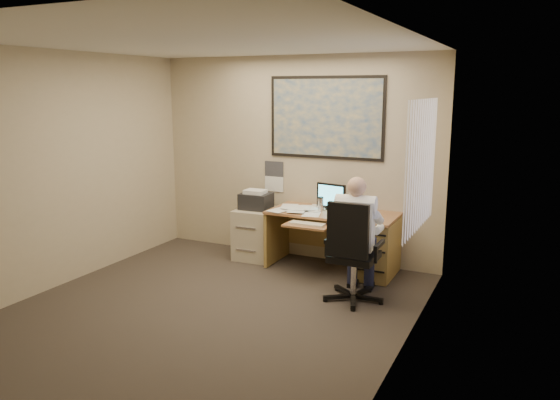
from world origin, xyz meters
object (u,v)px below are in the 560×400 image
at_px(desk, 358,238).
at_px(person, 356,239).
at_px(filing_cabinet, 256,229).
at_px(office_chair, 352,272).

bearing_deg(desk, person, -74.31).
bearing_deg(person, filing_cabinet, 147.14).
height_order(filing_cabinet, office_chair, office_chair).
xyz_separation_m(filing_cabinet, person, (1.67, -0.87, 0.27)).
relative_size(desk, person, 1.18).
bearing_deg(office_chair, desk, 104.45).
relative_size(office_chair, person, 0.83).
bearing_deg(office_chair, filing_cabinet, 150.50).
xyz_separation_m(filing_cabinet, office_chair, (1.67, -0.95, -0.08)).
xyz_separation_m(desk, filing_cabinet, (-1.43, 0.01, -0.04)).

